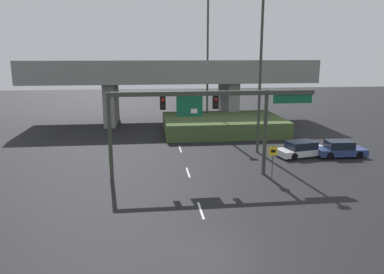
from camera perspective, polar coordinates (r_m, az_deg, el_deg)
ground_plane at (r=17.88m, az=3.62°, el=-17.44°), size 160.00×160.00×0.00m
lane_markings at (r=32.22m, az=-1.28°, el=-3.44°), size 0.14×23.80×0.01m
signal_gantry at (r=26.80m, az=2.10°, el=4.34°), size 14.94×0.44×6.32m
speed_limit_sign at (r=27.22m, az=12.21°, el=-3.19°), size 0.60×0.11×2.53m
highway_light_pole_near at (r=33.84m, az=10.38°, el=9.88°), size 0.70×0.36×14.07m
highway_light_pole_far at (r=45.40m, az=2.39°, el=12.10°), size 0.70×0.36×16.19m
overpass_bridge at (r=48.90m, az=-3.29°, el=8.94°), size 36.05×8.99×8.09m
grass_embankment at (r=43.16m, az=4.69°, el=1.88°), size 13.37×9.33×1.76m
parked_sedan_near_right at (r=34.47m, az=16.43°, el=-1.80°), size 4.94×2.84×1.36m
parked_sedan_mid_right at (r=35.49m, az=21.65°, el=-1.74°), size 4.31×1.91×1.42m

